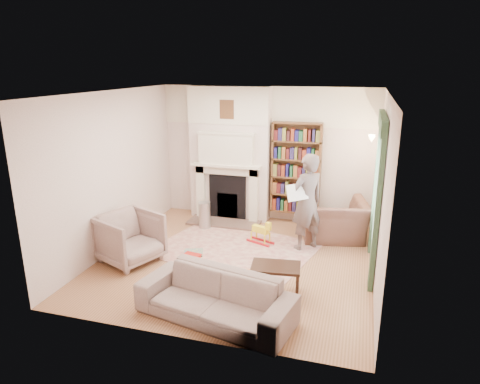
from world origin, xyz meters
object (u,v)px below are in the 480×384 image
(armchair_reading, at_px, (334,220))
(coffee_table, at_px, (275,280))
(sofa, at_px, (215,297))
(man_reading, at_px, (307,202))
(paraffin_heater, at_px, (205,215))
(rocking_horse, at_px, (260,232))
(bookcase, at_px, (296,168))
(armchair_left, at_px, (130,238))

(armchair_reading, xyz_separation_m, coffee_table, (-0.64, -2.34, -0.16))
(sofa, xyz_separation_m, man_reading, (0.82, 2.57, 0.58))
(paraffin_heater, bearing_deg, rocking_horse, -19.16)
(armchair_reading, relative_size, man_reading, 0.67)
(sofa, xyz_separation_m, paraffin_heater, (-1.29, 3.00, -0.03))
(armchair_reading, height_order, coffee_table, armchair_reading)
(armchair_reading, xyz_separation_m, sofa, (-1.27, -3.17, -0.08))
(armchair_reading, distance_m, rocking_horse, 1.43)
(bookcase, relative_size, paraffin_heater, 3.36)
(sofa, xyz_separation_m, coffee_table, (0.63, 0.83, -0.08))
(armchair_reading, relative_size, armchair_left, 1.28)
(bookcase, height_order, man_reading, bookcase)
(bookcase, height_order, rocking_horse, bookcase)
(rocking_horse, bearing_deg, coffee_table, -47.60)
(bookcase, xyz_separation_m, coffee_table, (0.22, -3.02, -0.95))
(armchair_reading, bearing_deg, rocking_horse, 12.77)
(sofa, relative_size, coffee_table, 2.96)
(bookcase, height_order, armchair_left, bookcase)
(sofa, bearing_deg, armchair_left, 160.19)
(sofa, height_order, man_reading, man_reading)
(bookcase, distance_m, armchair_reading, 1.35)
(bookcase, distance_m, coffee_table, 3.17)
(armchair_reading, height_order, paraffin_heater, armchair_reading)
(man_reading, height_order, coffee_table, man_reading)
(bookcase, relative_size, rocking_horse, 3.62)
(armchair_left, bearing_deg, sofa, -99.35)
(rocking_horse, bearing_deg, paraffin_heater, -177.11)
(man_reading, height_order, rocking_horse, man_reading)
(coffee_table, height_order, rocking_horse, same)
(armchair_reading, bearing_deg, bookcase, -50.89)
(armchair_reading, height_order, man_reading, man_reading)
(sofa, distance_m, man_reading, 2.76)
(bookcase, distance_m, sofa, 3.97)
(bookcase, distance_m, rocking_horse, 1.65)
(coffee_table, xyz_separation_m, rocking_horse, (-0.64, 1.73, 0.00))
(man_reading, bearing_deg, bookcase, -116.75)
(paraffin_heater, bearing_deg, sofa, -66.74)
(paraffin_heater, relative_size, rocking_horse, 1.08)
(paraffin_heater, bearing_deg, man_reading, -11.63)
(paraffin_heater, bearing_deg, coffee_table, -48.56)
(bookcase, relative_size, sofa, 0.89)
(sofa, distance_m, paraffin_heater, 3.27)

